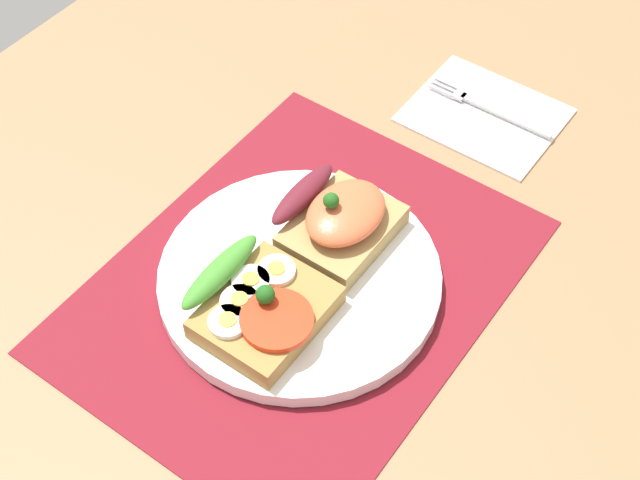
# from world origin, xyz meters

# --- Properties ---
(ground_plane) EXTENTS (1.20, 0.90, 0.03)m
(ground_plane) POSITION_xyz_m (0.00, 0.00, -0.02)
(ground_plane) COLOR #996B49
(placemat) EXTENTS (0.39, 0.31, 0.00)m
(placemat) POSITION_xyz_m (0.00, 0.00, 0.00)
(placemat) COLOR maroon
(placemat) RESTS_ON ground_plane
(plate) EXTENTS (0.24, 0.24, 0.01)m
(plate) POSITION_xyz_m (0.00, 0.00, 0.01)
(plate) COLOR white
(plate) RESTS_ON placemat
(sandwich_egg_tomato) EXTENTS (0.11, 0.11, 0.04)m
(sandwich_egg_tomato) POSITION_xyz_m (-0.05, 0.00, 0.03)
(sandwich_egg_tomato) COLOR #A0793E
(sandwich_egg_tomato) RESTS_ON plate
(sandwich_salmon) EXTENTS (0.10, 0.09, 0.06)m
(sandwich_salmon) POSITION_xyz_m (0.05, -0.00, 0.04)
(sandwich_salmon) COLOR #A58951
(sandwich_salmon) RESTS_ON plate
(napkin) EXTENTS (0.12, 0.15, 0.01)m
(napkin) POSITION_xyz_m (0.28, -0.03, 0.00)
(napkin) COLOR white
(napkin) RESTS_ON ground_plane
(fork) EXTENTS (0.02, 0.14, 0.00)m
(fork) POSITION_xyz_m (0.29, -0.02, 0.01)
(fork) COLOR #B7B7BC
(fork) RESTS_ON napkin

